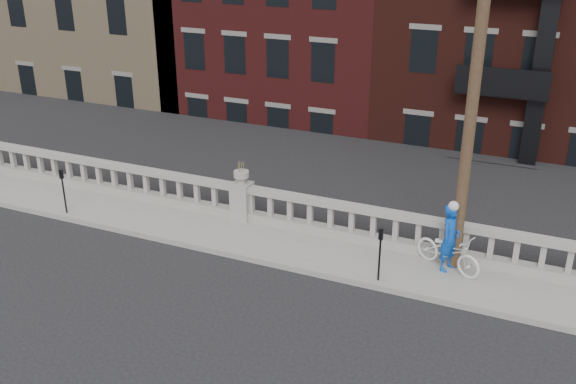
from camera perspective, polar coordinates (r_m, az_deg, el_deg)
name	(u,v)px	position (r m, az deg, el deg)	size (l,w,h in m)	color
ground	(167,287)	(15.98, -10.69, -8.29)	(120.00, 120.00, 0.00)	black
sidewalk	(227,233)	(18.16, -5.44, -3.69)	(32.00, 2.20, 0.15)	gray
balustrade	(242,203)	(18.67, -4.10, -0.95)	(28.00, 0.34, 1.03)	gray
planter_pedestal	(242,197)	(18.59, -4.11, -0.41)	(0.55, 0.55, 1.76)	gray
lower_level	(419,36)	(35.39, 11.59, 13.46)	(80.00, 44.00, 20.80)	#605E59
utility_pole	(477,65)	(15.09, 16.43, 10.77)	(1.60, 0.28, 10.00)	#422D1E
parking_meter_b	(63,186)	(19.95, -19.37, 0.47)	(0.10, 0.09, 1.36)	black
parking_meter_c	(380,249)	(15.45, 8.18, -5.04)	(0.10, 0.09, 1.36)	black
bicycle	(448,251)	(16.44, 14.07, -5.14)	(0.64, 1.84, 0.96)	white
cyclist	(450,238)	(16.26, 14.22, -3.96)	(0.63, 0.42, 1.74)	#0C47BD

